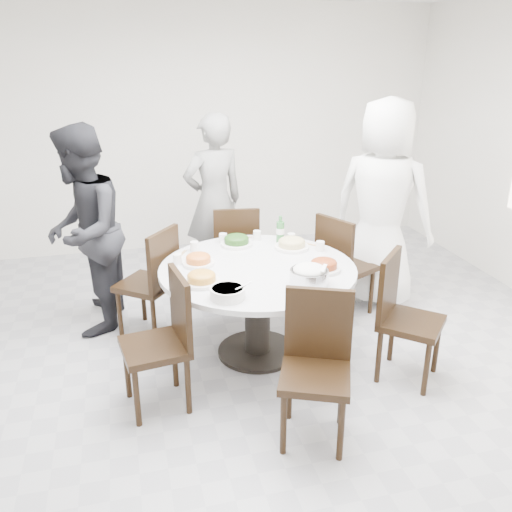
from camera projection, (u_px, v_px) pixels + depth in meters
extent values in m
cube|color=#A8A8AD|center=(246.00, 375.00, 4.08)|extent=(6.00, 6.00, 0.01)
cube|color=white|center=(186.00, 131.00, 6.29)|extent=(6.00, 0.01, 2.80)
cylinder|color=silver|center=(258.00, 311.00, 4.25)|extent=(1.50, 1.50, 0.75)
cube|color=black|center=(347.00, 265.00, 4.88)|extent=(0.56, 0.56, 0.95)
cube|color=black|center=(235.00, 251.00, 5.21)|extent=(0.47, 0.47, 0.95)
cube|color=black|center=(146.00, 282.00, 4.53)|extent=(0.59, 0.59, 0.95)
cube|color=black|center=(154.00, 344.00, 3.58)|extent=(0.48, 0.48, 0.95)
cube|color=black|center=(315.00, 373.00, 3.27)|extent=(0.55, 0.55, 0.95)
cube|color=black|center=(412.00, 320.00, 3.90)|extent=(0.59, 0.59, 0.95)
imported|color=white|center=(382.00, 205.00, 4.96)|extent=(1.10, 1.10, 1.92)
imported|color=black|center=(214.00, 202.00, 5.39)|extent=(0.72, 0.57, 1.74)
imported|color=black|center=(84.00, 232.00, 4.49)|extent=(0.80, 0.95, 1.76)
cylinder|color=white|center=(237.00, 242.00, 4.55)|extent=(0.27, 0.27, 0.07)
cylinder|color=white|center=(292.00, 244.00, 4.47)|extent=(0.28, 0.28, 0.08)
cylinder|color=white|center=(198.00, 261.00, 4.14)|extent=(0.24, 0.24, 0.07)
cylinder|color=white|center=(324.00, 267.00, 4.04)|extent=(0.25, 0.25, 0.06)
cylinder|color=white|center=(202.00, 279.00, 3.81)|extent=(0.26, 0.26, 0.07)
cylinder|color=silver|center=(309.00, 278.00, 3.78)|extent=(0.27, 0.27, 0.12)
cylinder|color=white|center=(228.00, 293.00, 3.60)|extent=(0.24, 0.24, 0.07)
cylinder|color=#2C6E32|center=(280.00, 229.00, 4.59)|extent=(0.07, 0.07, 0.23)
cylinder|color=white|center=(243.00, 235.00, 4.68)|extent=(0.07, 0.07, 0.08)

